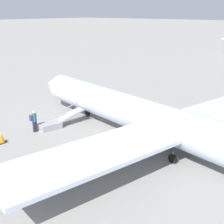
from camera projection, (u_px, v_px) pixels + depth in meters
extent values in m
plane|color=gray|center=(155.00, 145.00, 22.18)|extent=(600.00, 600.00, 0.00)
cylinder|color=silver|center=(156.00, 120.00, 21.59)|extent=(25.57, 7.16, 2.45)
cone|color=silver|center=(54.00, 85.00, 31.97)|extent=(3.09, 2.86, 2.40)
cube|color=silver|center=(89.00, 156.00, 16.74)|extent=(5.85, 11.28, 0.24)
cylinder|color=black|center=(87.00, 113.00, 28.19)|extent=(0.62, 0.26, 0.61)
cylinder|color=#4C4C51|center=(87.00, 109.00, 28.07)|extent=(0.11, 0.11, 0.19)
cylinder|color=black|center=(173.00, 159.00, 19.55)|extent=(0.62, 0.26, 0.61)
cylinder|color=#4C4C51|center=(173.00, 153.00, 19.42)|extent=(0.11, 0.11, 0.19)
cylinder|color=black|center=(194.00, 149.00, 20.88)|extent=(0.62, 0.26, 0.61)
cylinder|color=#4C4C51|center=(195.00, 144.00, 20.75)|extent=(0.11, 0.11, 0.19)
cube|color=#99999E|center=(50.00, 126.00, 25.22)|extent=(1.42, 1.97, 0.50)
cube|color=#99999E|center=(70.00, 115.00, 26.26)|extent=(1.30, 2.36, 0.72)
cube|color=#99999E|center=(67.00, 108.00, 26.43)|extent=(0.47, 2.19, 0.66)
cube|color=#23232D|center=(35.00, 127.00, 24.57)|extent=(0.25, 0.31, 0.85)
cylinder|color=#265972|center=(34.00, 118.00, 24.34)|extent=(0.36, 0.36, 0.65)
sphere|color=beige|center=(34.00, 112.00, 24.20)|extent=(0.24, 0.24, 0.24)
cube|color=navy|center=(31.00, 118.00, 24.17)|extent=(0.31, 0.23, 0.44)
cube|color=black|center=(2.00, 142.00, 22.70)|extent=(0.63, 0.63, 0.03)
cone|color=orange|center=(1.00, 138.00, 22.60)|extent=(0.49, 0.49, 0.70)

